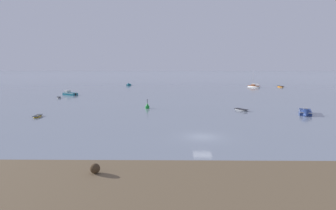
% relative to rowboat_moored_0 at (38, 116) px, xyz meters
% --- Properties ---
extents(ground_plane, '(800.00, 800.00, 0.00)m').
position_rel_rowboat_moored_0_xyz_m(ground_plane, '(28.89, -14.21, -0.13)').
color(ground_plane, gray).
extents(seaweed_clump, '(0.88, 0.88, 0.88)m').
position_rel_rowboat_moored_0_xyz_m(seaweed_clump, '(18.05, -27.72, 0.51)').
color(seaweed_clump, '#402F1E').
rests_on(seaweed_clump, mudflat_shore).
extents(rowboat_moored_0, '(1.16, 2.98, 0.46)m').
position_rel_rowboat_moored_0_xyz_m(rowboat_moored_0, '(0.00, 0.00, 0.00)').
color(rowboat_moored_0, gold).
rests_on(rowboat_moored_0, ground).
extents(motorboat_moored_0, '(5.99, 4.70, 2.20)m').
position_rel_rowboat_moored_0_xyz_m(motorboat_moored_0, '(-8.10, 38.24, 0.21)').
color(motorboat_moored_0, '#197084').
rests_on(motorboat_moored_0, ground).
extents(rowboat_moored_1, '(2.80, 3.46, 0.53)m').
position_rel_rowboat_moored_0_xyz_m(rowboat_moored_1, '(39.33, 7.60, 0.02)').
color(rowboat_moored_1, gray).
rests_on(rowboat_moored_1, ground).
extents(rowboat_moored_2, '(2.08, 3.23, 0.48)m').
position_rel_rowboat_moored_0_xyz_m(rowboat_moored_2, '(-7.79, 29.78, 0.01)').
color(rowboat_moored_2, gray).
rests_on(rowboat_moored_2, ground).
extents(rowboat_moored_3, '(2.07, 4.51, 0.69)m').
position_rel_rowboat_moored_0_xyz_m(rowboat_moored_3, '(71.04, 70.09, 0.06)').
color(rowboat_moored_3, orange).
rests_on(rowboat_moored_3, ground).
extents(motorboat_moored_1, '(4.09, 6.25, 2.03)m').
position_rel_rowboat_moored_0_xyz_m(motorboat_moored_1, '(50.52, 2.92, 0.15)').
color(motorboat_moored_1, navy).
rests_on(motorboat_moored_1, ground).
extents(motorboat_moored_2, '(1.72, 4.81, 1.62)m').
position_rel_rowboat_moored_0_xyz_m(motorboat_moored_2, '(5.14, 78.31, 0.10)').
color(motorboat_moored_2, '#197084').
rests_on(motorboat_moored_2, ground).
extents(sailboat_moored_0, '(5.33, 6.55, 7.32)m').
position_rel_rowboat_moored_0_xyz_m(sailboat_moored_0, '(59.32, 68.67, 0.19)').
color(sailboat_moored_0, white).
rests_on(sailboat_moored_0, ground).
extents(channel_buoy, '(0.90, 0.90, 2.30)m').
position_rel_rowboat_moored_0_xyz_m(channel_buoy, '(19.41, 10.47, 0.33)').
color(channel_buoy, '#198C2D').
rests_on(channel_buoy, ground).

